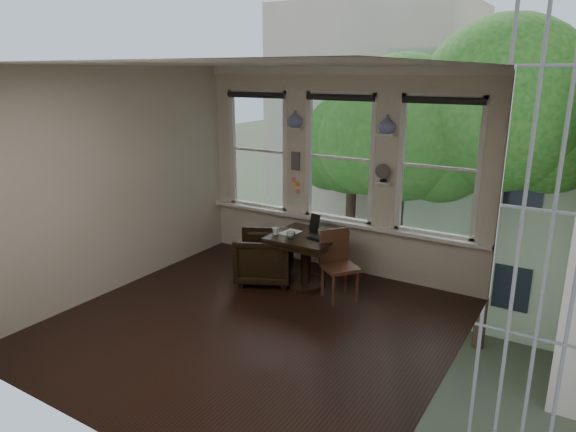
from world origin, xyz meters
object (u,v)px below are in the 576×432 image
Objects in this scene: laptop at (316,239)px; mug at (276,231)px; side_chair_right at (340,267)px; table at (306,260)px; armchair_left at (264,257)px.

mug is (-0.58, -0.08, 0.04)m from laptop.
side_chair_right is at bearing 2.18° from mug.
laptop is (0.21, -0.12, 0.39)m from table.
armchair_left is (-0.60, -0.17, -0.01)m from table.
mug is at bearing -151.78° from table.
mug is (-0.37, -0.20, 0.43)m from table.
mug reaches higher than table.
laptop is (0.81, 0.05, 0.40)m from armchair_left.
table reaches higher than armchair_left.
side_chair_right reaches higher than armchair_left.
table is 1.14× the size of armchair_left.
side_chair_right is (0.61, -0.16, 0.09)m from table.
table is 2.61× the size of laptop.
table is 0.63m from side_chair_right.
laptop is 3.19× the size of mug.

